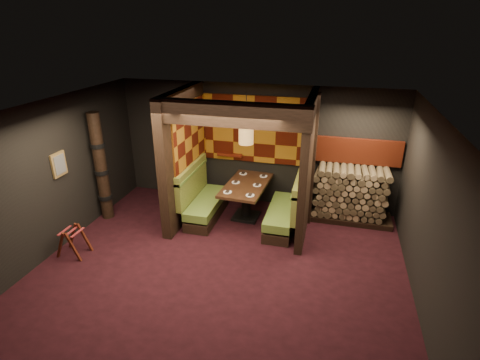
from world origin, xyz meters
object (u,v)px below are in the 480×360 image
(dining_table, at_px, (246,194))
(luggage_rack, at_px, (73,240))
(pendant_lamp, at_px, (246,133))
(booth_bench_left, at_px, (202,201))
(totem_column, at_px, (101,168))
(firewood_stack, at_px, (353,195))
(booth_bench_right, at_px, (287,210))

(dining_table, xyz_separation_m, luggage_rack, (-2.83, -2.23, -0.29))
(dining_table, relative_size, pendant_lamp, 1.48)
(booth_bench_left, distance_m, dining_table, 1.00)
(luggage_rack, bearing_deg, totem_column, 98.46)
(booth_bench_left, height_order, firewood_stack, firewood_stack)
(pendant_lamp, bearing_deg, booth_bench_left, -170.83)
(firewood_stack, bearing_deg, pendant_lamp, -166.59)
(booth_bench_right, bearing_deg, booth_bench_left, 180.00)
(dining_table, relative_size, luggage_rack, 2.67)
(firewood_stack, bearing_deg, booth_bench_left, -167.83)
(booth_bench_left, height_order, booth_bench_right, same)
(booth_bench_left, distance_m, luggage_rack, 2.75)
(booth_bench_left, xyz_separation_m, totem_column, (-2.09, -0.55, 0.79))
(booth_bench_left, bearing_deg, booth_bench_right, 0.00)
(pendant_lamp, height_order, firewood_stack, pendant_lamp)
(booth_bench_right, distance_m, totem_column, 4.10)
(pendant_lamp, relative_size, luggage_rack, 1.81)
(luggage_rack, height_order, totem_column, totem_column)
(luggage_rack, bearing_deg, pendant_lamp, 37.55)
(booth_bench_left, distance_m, booth_bench_right, 1.89)
(luggage_rack, distance_m, totem_column, 1.73)
(booth_bench_right, distance_m, luggage_rack, 4.27)
(booth_bench_left, relative_size, booth_bench_right, 1.00)
(luggage_rack, relative_size, firewood_stack, 0.35)
(totem_column, relative_size, firewood_stack, 1.39)
(dining_table, distance_m, totem_column, 3.20)
(booth_bench_right, xyz_separation_m, totem_column, (-3.98, -0.55, 0.79))
(booth_bench_left, relative_size, pendant_lamp, 1.47)
(booth_bench_left, distance_m, pendant_lamp, 1.86)
(totem_column, bearing_deg, booth_bench_left, 14.75)
(pendant_lamp, bearing_deg, luggage_rack, -142.45)
(booth_bench_right, bearing_deg, totem_column, -172.14)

